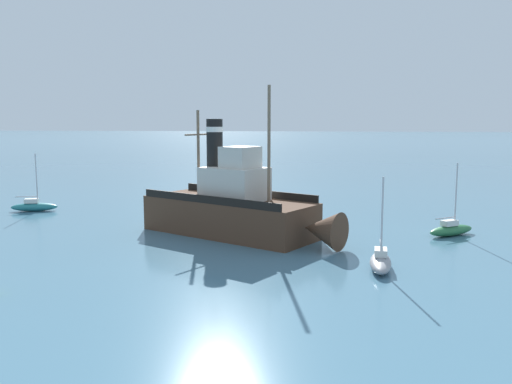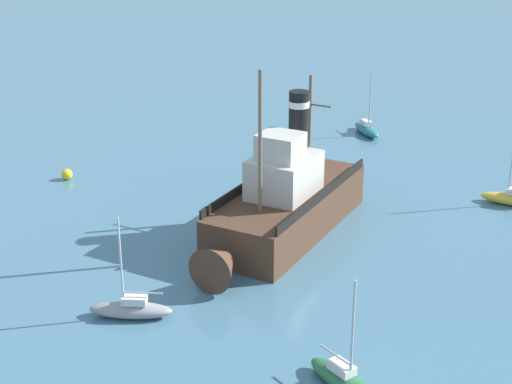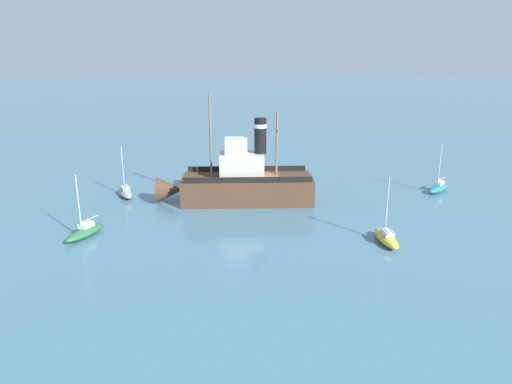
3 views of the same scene
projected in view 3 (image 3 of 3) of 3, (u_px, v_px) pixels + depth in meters
ground_plane at (262, 201)px, 43.12m from camera, size 600.00×600.00×0.00m
old_tugboat at (241, 183)px, 42.34m from camera, size 10.03×14.20×9.90m
sailboat_grey at (125, 192)px, 44.34m from camera, size 3.88×1.42×4.90m
sailboat_teal at (438, 188)px, 45.85m from camera, size 2.06×3.96×4.90m
sailboat_green at (85, 232)px, 34.18m from camera, size 3.10×3.74×4.90m
sailboat_yellow at (386, 237)px, 33.07m from camera, size 3.91×2.62×4.90m
mooring_buoy at (249, 160)px, 58.57m from camera, size 0.73×0.73×0.73m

